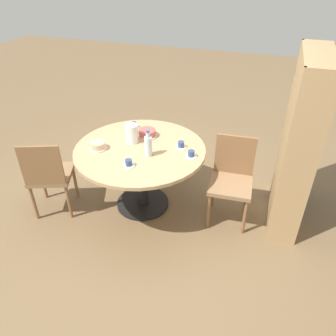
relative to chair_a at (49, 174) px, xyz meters
name	(u,v)px	position (x,y,z in m)	size (l,w,h in m)	color
ground_plane	(143,204)	(-0.40, 0.86, -0.49)	(14.00, 14.00, 0.00)	brown
dining_table	(141,160)	(-0.40, 0.86, 0.10)	(1.34, 1.34, 0.73)	black
chair_a	(49,174)	(0.00, 0.00, 0.00)	(0.54, 0.54, 0.90)	olive
chair_b	(232,178)	(-0.52, 1.80, 0.00)	(0.44, 0.44, 0.90)	olive
bookshelf	(295,148)	(-0.73, 2.34, 0.33)	(0.94, 0.28, 1.72)	tan
coffee_pot	(132,133)	(-0.49, 0.74, 0.35)	(0.13, 0.13, 0.24)	white
water_bottle	(148,146)	(-0.30, 0.99, 0.36)	(0.07, 0.07, 0.27)	silver
cake_main	(147,133)	(-0.66, 0.84, 0.28)	(0.22, 0.22, 0.07)	silver
cake_second	(98,146)	(-0.25, 0.46, 0.28)	(0.18, 0.18, 0.08)	silver
cup_a	(134,126)	(-0.80, 0.62, 0.27)	(0.12, 0.12, 0.07)	white
cup_b	(191,155)	(-0.39, 1.40, 0.27)	(0.12, 0.12, 0.07)	white
cup_c	(181,145)	(-0.54, 1.25, 0.27)	(0.12, 0.12, 0.07)	white
cup_d	(129,163)	(-0.06, 0.89, 0.27)	(0.12, 0.12, 0.07)	white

